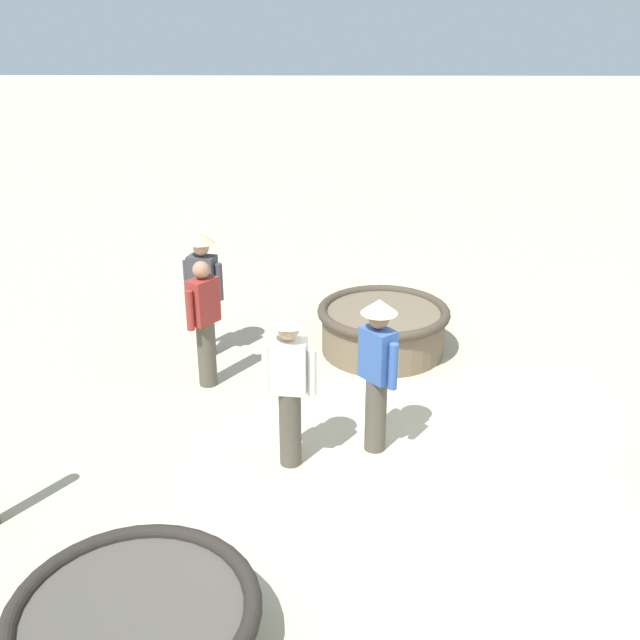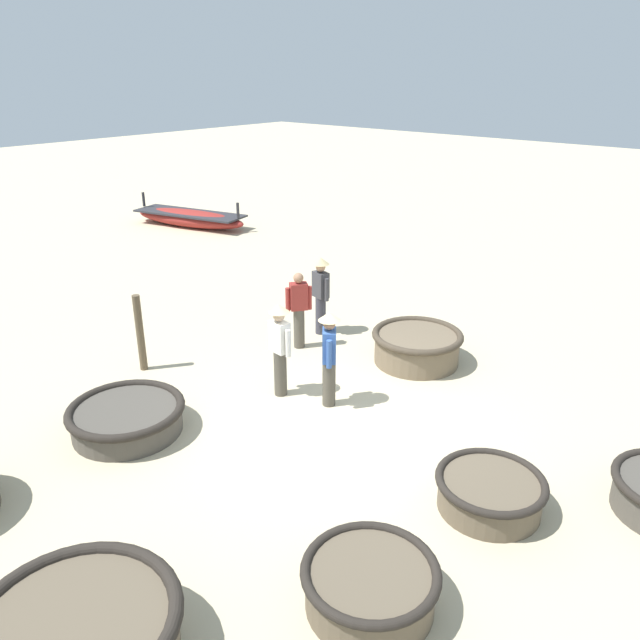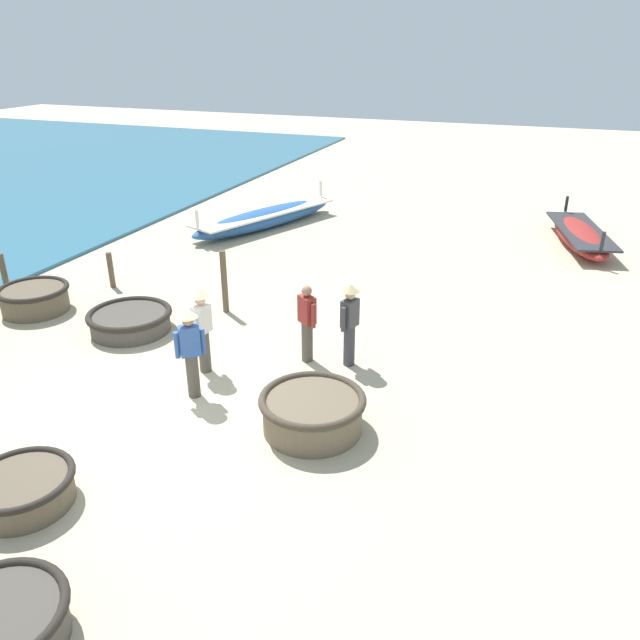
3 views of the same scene
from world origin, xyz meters
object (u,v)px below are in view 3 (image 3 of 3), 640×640
Objects in this scene: coracle_tilted at (312,411)px; long_boat_green_hull at (265,218)px; long_boat_blue_hull at (580,236)px; fisherman_standing_left at (350,319)px; fisherman_with_hat at (307,322)px; fisherman_by_coracle at (190,348)px; mooring_post_shoreline at (5,276)px; mooring_post_inland at (224,282)px; fisherman_hauling at (202,325)px; coracle_far_left at (130,320)px; coracle_beside_post at (34,298)px; coracle_center at (23,489)px; mooring_post_mid_beach at (111,270)px.

coracle_tilted is 0.29× the size of long_boat_green_hull.
long_boat_blue_hull is 10.56m from fisherman_standing_left.
fisherman_with_hat reaches higher than coracle_tilted.
fisherman_by_coracle reaches higher than mooring_post_shoreline.
mooring_post_inland is (-3.60, 3.71, 0.40)m from coracle_tilted.
fisherman_hauling is 6.52m from mooring_post_shoreline.
long_boat_blue_hull is 4.07× the size of mooring_post_shoreline.
fisherman_with_hat reaches higher than coracle_far_left.
fisherman_standing_left is (2.20, 2.07, 0.00)m from fisherman_by_coracle.
coracle_beside_post is at bearing 177.43° from coracle_far_left.
coracle_tilted is 2.43m from fisherman_by_coracle.
fisherman_hauling is at bearing 107.57° from fisherman_by_coracle.
fisherman_hauling is at bearing -153.85° from fisherman_standing_left.
long_boat_green_hull reaches higher than long_boat_blue_hull.
coracle_tilted is 1.17× the size of mooring_post_inland.
fisherman_with_hat reaches higher than coracle_center.
coracle_tilted is 2.89m from fisherman_hauling.
coracle_tilted is at bearing -86.46° from fisherman_standing_left.
fisherman_standing_left reaches higher than coracle_tilted.
fisherman_hauling is 5.36m from mooring_post_mid_beach.
coracle_far_left is at bearing 145.67° from fisherman_by_coracle.
coracle_beside_post is at bearing 164.25° from coracle_tilted.
mooring_post_shoreline reaches higher than coracle_tilted.
coracle_center is 0.96× the size of mooring_post_inland.
coracle_far_left is at bearing 111.42° from coracle_center.
mooring_post_inland reaches higher than coracle_center.
mooring_post_shoreline is (-3.92, 0.50, 0.31)m from coracle_far_left.
long_boat_green_hull is 7.02m from mooring_post_inland.
fisherman_by_coracle reaches higher than long_boat_blue_hull.
fisherman_hauling is at bearing -71.33° from long_boat_green_hull.
coracle_center is at bearing -134.90° from coracle_tilted.
fisherman_with_hat is 1.39× the size of mooring_post_shoreline.
coracle_center is 5.63m from fisherman_with_hat.
coracle_center is at bearing -95.73° from fisherman_hauling.
coracle_beside_post is 1.29m from mooring_post_shoreline.
long_boat_blue_hull is 13.38m from fisherman_by_coracle.
coracle_center is 8.16m from mooring_post_mid_beach.
mooring_post_inland is (-3.46, 1.41, -0.22)m from fisherman_standing_left.
fisherman_standing_left is 7.14m from mooring_post_mid_beach.
coracle_center is at bearing -101.87° from fisherman_by_coracle.
coracle_beside_post reaches higher than coracle_far_left.
long_boat_green_hull is at bearing 124.78° from fisherman_standing_left.
long_boat_green_hull reaches higher than coracle_tilted.
coracle_center is 0.89× the size of coracle_beside_post.
fisherman_hauling reaches higher than coracle_center.
fisherman_by_coracle is 1.06× the size of fisherman_with_hat.
coracle_beside_post is 0.95× the size of fisherman_hauling.
fisherman_standing_left is at bearing -55.22° from long_boat_green_hull.
fisherman_with_hat is (1.38, 1.94, -0.12)m from fisherman_by_coracle.
mooring_post_inland is at bearing 20.19° from coracle_beside_post.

